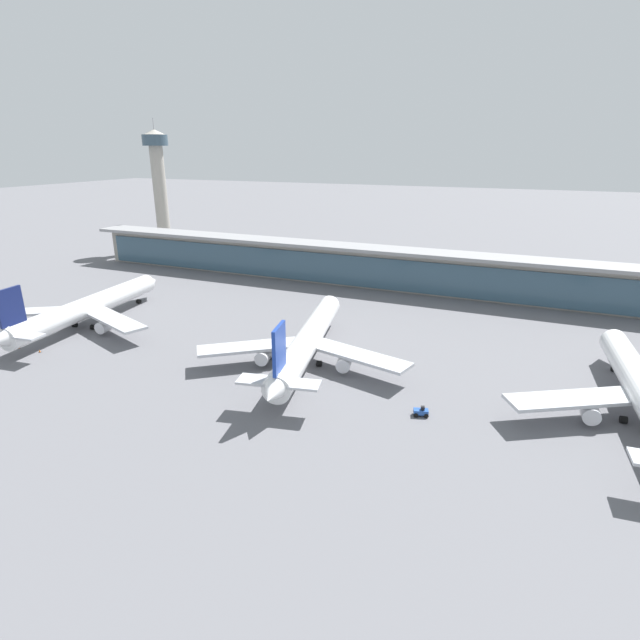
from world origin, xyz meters
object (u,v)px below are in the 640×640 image
object	(u,v)px
airliner_centre_stand	(307,341)
service_truck_near_nose_blue	(421,412)
control_tower	(159,180)
airliner_left_stand	(85,308)
safety_cone_bravo	(19,347)
safety_cone_charlie	(11,344)
safety_cone_alpha	(40,351)
service_truck_mid_apron_grey	(268,356)

from	to	relation	value
airliner_centre_stand	service_truck_near_nose_blue	xyz separation A→B (m)	(30.78, -14.49, -4.67)
service_truck_near_nose_blue	control_tower	distance (m)	197.20
airliner_left_stand	safety_cone_bravo	bearing A→B (deg)	-98.79
safety_cone_bravo	safety_cone_charlie	world-z (taller)	same
airliner_left_stand	safety_cone_alpha	bearing A→B (deg)	-77.72
airliner_centre_stand	safety_cone_charlie	xyz separation A→B (m)	(-76.42, -20.49, -5.23)
service_truck_near_nose_blue	safety_cone_alpha	distance (m)	96.13
service_truck_mid_apron_grey	airliner_left_stand	bearing A→B (deg)	180.00
service_truck_near_nose_blue	safety_cone_bravo	xyz separation A→B (m)	(-103.16, -6.95, -0.56)
service_truck_mid_apron_grey	safety_cone_bravo	xyz separation A→B (m)	(-62.56, -19.67, -0.49)
control_tower	service_truck_mid_apron_grey	bearing A→B (deg)	-41.46
airliner_left_stand	control_tower	size ratio (longest dim) A/B	1.06
airliner_left_stand	service_truck_mid_apron_grey	bearing A→B (deg)	-0.00
service_truck_mid_apron_grey	safety_cone_bravo	distance (m)	65.58
airliner_left_stand	safety_cone_charlie	bearing A→B (deg)	-110.75
control_tower	safety_cone_charlie	size ratio (longest dim) A/B	89.29
safety_cone_charlie	service_truck_mid_apron_grey	bearing A→B (deg)	15.70
service_truck_mid_apron_grey	control_tower	world-z (taller)	control_tower
airliner_left_stand	service_truck_near_nose_blue	bearing A→B (deg)	-7.25
airliner_centre_stand	service_truck_near_nose_blue	distance (m)	34.34
control_tower	safety_cone_alpha	world-z (taller)	control_tower
service_truck_mid_apron_grey	control_tower	xyz separation A→B (m)	(-115.97, 102.45, 33.40)
airliner_left_stand	safety_cone_bravo	xyz separation A→B (m)	(-3.04, -19.68, -5.23)
airliner_centre_stand	safety_cone_alpha	world-z (taller)	airliner_centre_stand
airliner_centre_stand	airliner_left_stand	bearing A→B (deg)	-178.54
safety_cone_bravo	safety_cone_charlie	xyz separation A→B (m)	(-4.05, 0.96, 0.00)
service_truck_near_nose_blue	safety_cone_charlie	world-z (taller)	service_truck_near_nose_blue
service_truck_near_nose_blue	service_truck_mid_apron_grey	distance (m)	42.55
airliner_centre_stand	safety_cone_bravo	world-z (taller)	airliner_centre_stand
airliner_left_stand	service_truck_near_nose_blue	world-z (taller)	airliner_left_stand
airliner_centre_stand	safety_cone_bravo	distance (m)	75.66
airliner_centre_stand	safety_cone_bravo	xyz separation A→B (m)	(-72.37, -21.44, -5.23)
service_truck_mid_apron_grey	safety_cone_bravo	size ratio (longest dim) A/B	9.19
airliner_centre_stand	safety_cone_bravo	size ratio (longest dim) A/B	93.81
airliner_left_stand	safety_cone_alpha	world-z (taller)	airliner_left_stand
control_tower	safety_cone_alpha	size ratio (longest dim) A/B	89.29
safety_cone_charlie	safety_cone_bravo	bearing A→B (deg)	-13.27
service_truck_near_nose_blue	safety_cone_charlie	size ratio (longest dim) A/B	4.61
service_truck_near_nose_blue	control_tower	size ratio (longest dim) A/B	0.05
control_tower	safety_cone_bravo	world-z (taller)	control_tower
airliner_left_stand	service_truck_mid_apron_grey	distance (m)	59.70
safety_cone_alpha	service_truck_mid_apron_grey	bearing A→B (deg)	19.29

